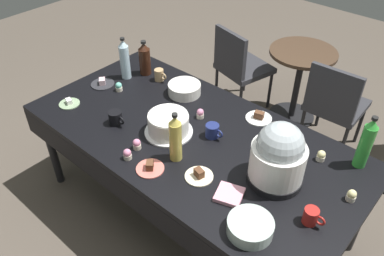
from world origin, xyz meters
TOP-DOWN VIEW (x-y plane):
  - ground at (0.00, 0.00)m, footprint 9.00×9.00m
  - potluck_table at (0.00, 0.00)m, footprint 2.20×1.10m
  - frosted_layer_cake at (-0.12, -0.09)m, footprint 0.31×0.31m
  - slow_cooker at (0.61, 0.00)m, footprint 0.31×0.31m
  - glass_salad_bowl at (0.71, -0.38)m, footprint 0.23×0.23m
  - ceramic_snack_bowl at (-0.35, 0.32)m, footprint 0.24×0.24m
  - dessert_plate_charcoal at (-0.90, 0.00)m, footprint 0.18×0.18m
  - dessert_plate_cream at (0.28, -0.26)m, footprint 0.16×0.16m
  - dessert_plate_white at (0.23, 0.42)m, footprint 0.18×0.18m
  - dessert_plate_coral at (0.03, -0.40)m, footprint 0.16×0.16m
  - dessert_plate_sage at (-0.87, -0.32)m, footprint 0.14×0.14m
  - cupcake_lemon at (-0.74, 0.03)m, footprint 0.05×0.05m
  - cupcake_mint at (-0.16, -0.32)m, footprint 0.05×0.05m
  - cupcake_cocoa at (0.73, 0.32)m, footprint 0.05×0.05m
  - cupcake_vanilla at (-0.08, 0.17)m, footprint 0.05×0.05m
  - cupcake_berry at (0.99, 0.14)m, footprint 0.05×0.05m
  - cupcake_rose at (-0.14, -0.42)m, footprint 0.05×0.05m
  - soda_bottle_lime_soda at (0.91, 0.43)m, footprint 0.07×0.07m
  - soda_bottle_ginger_ale at (0.08, -0.23)m, footprint 0.07×0.07m
  - soda_bottle_water at (-0.85, 0.19)m, footprint 0.07×0.07m
  - soda_bottle_cola at (-0.78, 0.33)m, footprint 0.09×0.09m
  - coffee_mug_red at (0.90, -0.13)m, footprint 0.12×0.07m
  - coffee_mug_navy at (0.11, 0.07)m, footprint 0.13×0.09m
  - coffee_mug_black at (-0.45, -0.24)m, footprint 0.13×0.09m
  - coffee_mug_tan at (-0.62, 0.33)m, footprint 0.11×0.07m
  - paper_napkin_stack at (0.49, -0.26)m, footprint 0.18×0.18m
  - maroon_chair_left at (-0.57, 1.33)m, footprint 0.54×0.54m
  - maroon_chair_right at (0.40, 1.33)m, footprint 0.45×0.45m
  - round_cafe_table at (-0.05, 1.55)m, footprint 0.60×0.60m

SIDE VIEW (x-z plane):
  - ground at x=0.00m, z-range 0.00..0.00m
  - maroon_chair_left at x=-0.57m, z-range 0.07..0.92m
  - maroon_chair_right at x=0.40m, z-range 0.07..0.92m
  - round_cafe_table at x=-0.05m, z-range 0.14..0.86m
  - potluck_table at x=0.00m, z-range 0.31..1.06m
  - dessert_plate_sage at x=-0.87m, z-range 0.74..0.78m
  - dessert_plate_charcoal at x=-0.90m, z-range 0.74..0.79m
  - paper_napkin_stack at x=0.49m, z-range 0.75..0.77m
  - dessert_plate_white at x=0.23m, z-range 0.74..0.79m
  - dessert_plate_coral at x=0.03m, z-range 0.74..0.79m
  - dessert_plate_cream at x=0.28m, z-range 0.74..0.79m
  - cupcake_lemon at x=-0.74m, z-range 0.75..0.82m
  - cupcake_mint at x=-0.16m, z-range 0.75..0.82m
  - cupcake_cocoa at x=0.73m, z-range 0.75..0.82m
  - cupcake_vanilla at x=-0.08m, z-range 0.75..0.82m
  - cupcake_berry at x=0.99m, z-range 0.75..0.82m
  - cupcake_rose at x=-0.14m, z-range 0.75..0.82m
  - glass_salad_bowl at x=0.71m, z-range 0.75..0.82m
  - ceramic_snack_bowl at x=-0.35m, z-range 0.75..0.83m
  - coffee_mug_navy at x=0.11m, z-range 0.75..0.84m
  - coffee_mug_red at x=0.90m, z-range 0.75..0.84m
  - coffee_mug_black at x=-0.45m, z-range 0.75..0.84m
  - coffee_mug_tan at x=-0.62m, z-range 0.75..0.84m
  - frosted_layer_cake at x=-0.12m, z-range 0.75..0.89m
  - soda_bottle_cola at x=-0.78m, z-range 0.74..1.02m
  - soda_bottle_ginger_ale at x=0.08m, z-range 0.74..1.06m
  - soda_bottle_water at x=-0.85m, z-range 0.74..1.07m
  - soda_bottle_lime_soda at x=0.91m, z-range 0.74..1.08m
  - slow_cooker at x=0.61m, z-range 0.74..1.12m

